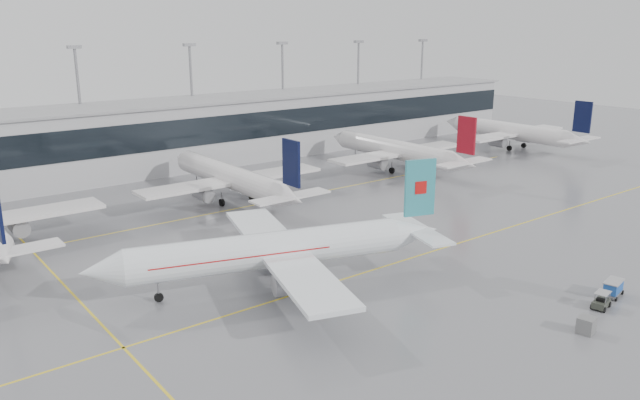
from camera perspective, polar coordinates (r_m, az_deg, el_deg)
ground at (r=70.29m, az=6.03°, el=-6.01°), size 320.00×320.00×0.00m
taxi_line_main at (r=70.29m, az=6.03°, el=-6.01°), size 120.00×0.25×0.01m
taxi_line_north at (r=93.02m, az=-6.81°, el=-0.61°), size 120.00×0.25×0.01m
taxi_line_cross at (r=68.82m, az=-22.00°, el=-7.61°), size 0.25×60.00×0.01m
terminal at (r=119.68m, az=-14.89°, el=5.56°), size 180.00×15.00×12.00m
terminal_glass at (r=112.61m, az=-13.42°, el=5.82°), size 180.00×0.20×5.00m
terminal_roof at (r=118.82m, az=-15.10°, el=8.50°), size 182.00×16.00×0.40m
light_masts at (r=124.22m, az=-16.24°, el=9.24°), size 156.40×1.00×22.60m
air_canada_jet at (r=63.94m, az=-3.69°, el=-4.52°), size 37.13×30.54×12.03m
parked_jet_c at (r=95.17m, az=-8.03°, el=2.03°), size 29.64×36.96×11.72m
parked_jet_d at (r=116.08m, az=7.14°, el=4.51°), size 29.64×36.96×11.72m
parked_jet_e at (r=142.62m, az=17.25°, el=5.99°), size 29.64×36.96×11.72m
baggage_tug at (r=65.47m, az=24.31°, el=-8.55°), size 3.27×1.73×1.55m
baggage_cart at (r=68.55m, az=25.23°, el=-7.21°), size 2.88×1.97×1.63m
gse_unit at (r=59.95m, az=23.17°, el=-10.47°), size 1.69×1.61×1.45m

